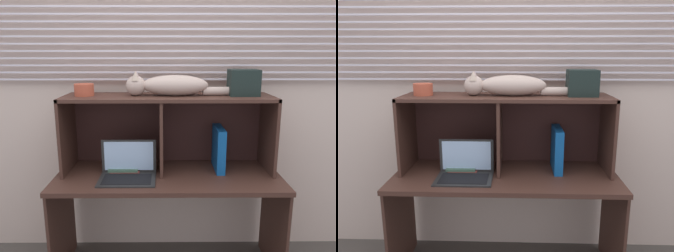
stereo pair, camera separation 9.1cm
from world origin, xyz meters
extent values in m
cube|color=beige|center=(0.00, 0.55, 1.25)|extent=(4.40, 0.04, 2.50)
cube|color=silver|center=(0.00, 0.50, 1.31)|extent=(2.47, 0.02, 0.01)
cube|color=silver|center=(0.00, 0.50, 1.36)|extent=(2.47, 0.02, 0.01)
cube|color=silver|center=(0.00, 0.50, 1.41)|extent=(2.47, 0.02, 0.01)
cube|color=silver|center=(0.00, 0.50, 1.46)|extent=(2.47, 0.02, 0.01)
cube|color=silver|center=(0.00, 0.50, 1.51)|extent=(2.47, 0.02, 0.01)
cube|color=silver|center=(0.00, 0.50, 1.56)|extent=(2.47, 0.02, 0.01)
cube|color=silver|center=(0.00, 0.50, 1.60)|extent=(2.47, 0.02, 0.01)
cube|color=silver|center=(0.00, 0.50, 1.65)|extent=(2.47, 0.02, 0.01)
cube|color=silver|center=(0.00, 0.50, 1.70)|extent=(2.47, 0.02, 0.01)
cube|color=silver|center=(0.00, 0.50, 1.75)|extent=(2.47, 0.02, 0.01)
cube|color=silver|center=(0.00, 0.50, 1.80)|extent=(2.47, 0.02, 0.01)
cube|color=#42271F|center=(0.00, 0.21, 0.69)|extent=(1.48, 0.59, 0.03)
cube|color=#42271F|center=(-0.73, 0.21, 0.34)|extent=(0.02, 0.53, 0.68)
cube|color=#42271F|center=(0.73, 0.21, 0.34)|extent=(0.02, 0.53, 0.68)
cube|color=#42271F|center=(0.00, 0.31, 1.21)|extent=(1.38, 0.38, 0.02)
cube|color=#42271F|center=(-0.68, 0.31, 0.97)|extent=(0.02, 0.38, 0.51)
cube|color=#42271F|center=(0.68, 0.31, 0.97)|extent=(0.02, 0.38, 0.51)
cube|color=#42271F|center=(-0.04, 0.31, 0.95)|extent=(0.02, 0.36, 0.49)
cube|color=#3D211E|center=(0.00, 0.50, 0.97)|extent=(1.38, 0.01, 0.51)
ellipsoid|color=#BFA69A|center=(0.05, 0.31, 1.29)|extent=(0.43, 0.16, 0.13)
sphere|color=#BFA69A|center=(-0.21, 0.31, 1.29)|extent=(0.13, 0.13, 0.13)
cone|color=#BEA895|center=(-0.21, 0.28, 1.35)|extent=(0.06, 0.06, 0.06)
cone|color=#BFA59E|center=(-0.21, 0.34, 1.35)|extent=(0.06, 0.06, 0.06)
cylinder|color=#BFA69A|center=(0.34, 0.31, 1.25)|extent=(0.23, 0.06, 0.06)
cube|color=#252525|center=(-0.26, 0.11, 0.71)|extent=(0.36, 0.25, 0.01)
cube|color=#252525|center=(-0.26, 0.23, 0.83)|extent=(0.36, 0.01, 0.22)
cube|color=#ADD1F9|center=(-0.26, 0.23, 0.83)|extent=(0.32, 0.00, 0.19)
cube|color=black|center=(-0.26, 0.10, 0.72)|extent=(0.30, 0.17, 0.00)
cube|color=#104E97|center=(0.35, 0.31, 0.86)|extent=(0.06, 0.26, 0.29)
cube|color=brown|center=(-0.29, 0.30, 0.72)|extent=(0.20, 0.20, 0.01)
cube|color=#446550|center=(-0.30, 0.30, 0.73)|extent=(0.20, 0.20, 0.02)
cylinder|color=#B44D35|center=(-0.55, 0.31, 1.26)|extent=(0.13, 0.13, 0.08)
cube|color=black|center=(0.49, 0.31, 1.31)|extent=(0.19, 0.15, 0.17)
camera|label=1|loc=(-0.02, -1.80, 1.50)|focal=34.46mm
camera|label=2|loc=(0.07, -1.80, 1.50)|focal=34.46mm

